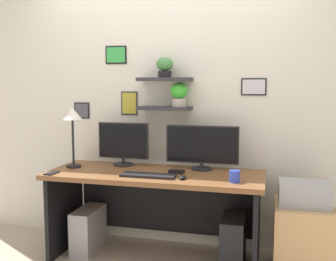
% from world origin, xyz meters
% --- Properties ---
extents(ground_plane, '(8.00, 8.00, 0.00)m').
position_xyz_m(ground_plane, '(0.00, 0.00, 0.00)').
color(ground_plane, tan).
extents(back_wall_assembly, '(4.40, 0.24, 2.70)m').
position_xyz_m(back_wall_assembly, '(0.00, 0.44, 1.35)').
color(back_wall_assembly, silver).
rests_on(back_wall_assembly, ground).
extents(desk, '(1.79, 0.68, 0.75)m').
position_xyz_m(desk, '(0.00, 0.06, 0.55)').
color(desk, brown).
rests_on(desk, ground).
extents(monitor_left, '(0.47, 0.18, 0.39)m').
position_xyz_m(monitor_left, '(-0.36, 0.22, 0.95)').
color(monitor_left, black).
rests_on(monitor_left, desk).
extents(monitor_right, '(0.62, 0.18, 0.38)m').
position_xyz_m(monitor_right, '(0.36, 0.22, 0.95)').
color(monitor_right, black).
rests_on(monitor_right, desk).
extents(keyboard, '(0.44, 0.14, 0.02)m').
position_xyz_m(keyboard, '(-0.01, -0.15, 0.76)').
color(keyboard, black).
rests_on(keyboard, desk).
extents(computer_mouse, '(0.06, 0.09, 0.03)m').
position_xyz_m(computer_mouse, '(0.27, -0.17, 0.77)').
color(computer_mouse, black).
rests_on(computer_mouse, desk).
extents(desk_lamp, '(0.17, 0.17, 0.53)m').
position_xyz_m(desk_lamp, '(-0.75, 0.03, 1.17)').
color(desk_lamp, black).
rests_on(desk_lamp, desk).
extents(cell_phone, '(0.08, 0.14, 0.01)m').
position_xyz_m(cell_phone, '(-0.80, -0.25, 0.76)').
color(cell_phone, black).
rests_on(cell_phone, desk).
extents(coffee_mug, '(0.08, 0.08, 0.09)m').
position_xyz_m(coffee_mug, '(0.67, -0.17, 0.80)').
color(coffee_mug, blue).
rests_on(coffee_mug, desk).
extents(scissors_tray, '(0.13, 0.09, 0.02)m').
position_xyz_m(scissors_tray, '(0.18, 0.03, 0.76)').
color(scissors_tray, black).
rests_on(scissors_tray, desk).
extents(drawer_cabinet, '(0.44, 0.50, 0.55)m').
position_xyz_m(drawer_cabinet, '(1.19, 0.05, 0.28)').
color(drawer_cabinet, tan).
rests_on(drawer_cabinet, ground).
extents(printer, '(0.38, 0.34, 0.17)m').
position_xyz_m(printer, '(1.19, 0.05, 0.64)').
color(printer, '#9E9EA3').
rests_on(printer, drawer_cabinet).
extents(computer_tower_left, '(0.18, 0.40, 0.38)m').
position_xyz_m(computer_tower_left, '(-0.62, 0.02, 0.19)').
color(computer_tower_left, '#99999E').
rests_on(computer_tower_left, ground).
extents(computer_tower_right, '(0.18, 0.40, 0.43)m').
position_xyz_m(computer_tower_right, '(0.65, 0.00, 0.21)').
color(computer_tower_right, black).
rests_on(computer_tower_right, ground).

